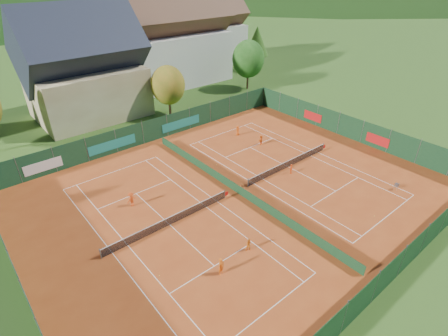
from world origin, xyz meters
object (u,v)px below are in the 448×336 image
Objects in this scene: hotel_block_b at (207,33)px; player_left_mid at (249,245)px; chalet at (84,72)px; player_right_near at (291,169)px; hotel_block_a at (173,43)px; ball_hopper at (397,185)px; player_left_far at (131,199)px; player_right_far_b at (261,140)px; player_right_far_a at (238,131)px; player_left_near at (221,266)px.

player_left_mid is at bearing -124.33° from hotel_block_b.
chalet reaches higher than player_right_near.
player_right_near is (11.85, 5.78, -0.01)m from player_left_mid.
hotel_block_a is (19.00, 6.00, 0.76)m from chalet.
hotel_block_a reaches higher than player_left_mid.
player_left_far reaches higher than ball_hopper.
player_right_far_b is at bearing 172.35° from player_left_far.
player_right_far_a reaches higher than player_right_near.
player_right_far_b is (14.36, 13.01, 0.05)m from player_left_mid.
player_right_near is at bearing 46.29° from player_left_mid.
player_left_mid is at bearing -8.17° from player_left_near.
hotel_block_a is 16.67× the size of player_right_far_b.
player_left_far is 1.09× the size of player_right_far_a.
player_left_near is at bearing -97.73° from chalet.
player_left_far is 19.17m from player_right_far_a.
player_right_far_a is (13.95, 17.01, 0.08)m from player_left_mid.
player_right_near is 0.87× the size of player_right_far_a.
chalet reaches higher than player_left_mid.
player_left_far is at bearing -19.86° from player_right_far_b.
hotel_block_b is 43.43m from player_right_far_b.
hotel_block_a is at bearing -140.57° from player_left_far.
player_right_near reaches higher than ball_hopper.
hotel_block_b is at bearing 72.61° from ball_hopper.
chalet is at bearing -85.95° from player_right_far_b.
ball_hopper is (16.03, -40.18, -6.07)m from chalet.
player_left_near is 12.20m from player_left_far.
chalet is 37.41m from player_left_mid.
chalet is 10.54× the size of player_left_near.
hotel_block_a is 1.25× the size of hotel_block_b.
ball_hopper is 18.09m from player_left_mid.
ball_hopper is at bearing -93.68° from hotel_block_a.
hotel_block_b is at bearing 29.74° from hotel_block_a.
player_right_near is (10.10, -31.11, -6.04)m from chalet.
player_right_near is at bearing 73.35° from player_right_far_a.
chalet reaches higher than player_left_far.
player_left_mid is at bearing 161.24° from player_right_near.
ball_hopper is 26.85m from player_left_far.
chalet is at bearing 111.75° from ball_hopper.
player_left_far is (-25.23, -31.17, -6.64)m from hotel_block_a.
player_left_far is (-6.23, -25.17, -5.88)m from chalet.
hotel_block_b is 14.52× the size of player_left_mid.
player_left_mid is (-17.78, 3.30, 0.04)m from ball_hopper.
player_left_far is 1.14× the size of player_right_far_b.
player_right_far_b reaches higher than ball_hopper.
hotel_block_a reaches higher than player_right_far_b.
ball_hopper is 20.67m from player_right_far_a.
player_right_far_a is at bearing -107.88° from player_right_far_b.
hotel_block_a reaches higher than ball_hopper.
player_left_mid reaches higher than player_right_near.
chalet is 13.61× the size of player_left_mid.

